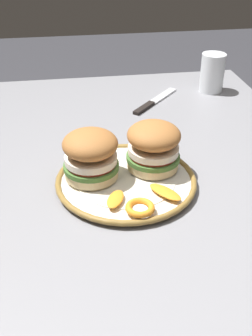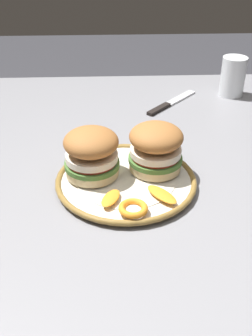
# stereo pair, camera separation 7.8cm
# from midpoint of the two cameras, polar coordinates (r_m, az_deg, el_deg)

# --- Properties ---
(dining_table) EXTENTS (1.42, 0.87, 0.71)m
(dining_table) POSITION_cam_midpoint_polar(r_m,az_deg,el_deg) (0.85, 0.41, -9.62)
(dining_table) COLOR gray
(dining_table) RESTS_ON ground
(dinner_plate) EXTENTS (0.29, 0.29, 0.02)m
(dinner_plate) POSITION_cam_midpoint_polar(r_m,az_deg,el_deg) (0.84, -2.65, -1.83)
(dinner_plate) COLOR silver
(dinner_plate) RESTS_ON dining_table
(sandwich_half_left) EXTENTS (0.12, 0.12, 0.10)m
(sandwich_half_left) POSITION_cam_midpoint_polar(r_m,az_deg,el_deg) (0.82, -7.63, 1.82)
(sandwich_half_left) COLOR beige
(sandwich_half_left) RESTS_ON dinner_plate
(sandwich_half_right) EXTENTS (0.11, 0.11, 0.10)m
(sandwich_half_right) POSITION_cam_midpoint_polar(r_m,az_deg,el_deg) (0.85, 1.19, 3.07)
(sandwich_half_right) COLOR beige
(sandwich_half_right) RESTS_ON dinner_plate
(orange_peel_curled) EXTENTS (0.06, 0.06, 0.01)m
(orange_peel_curled) POSITION_cam_midpoint_polar(r_m,az_deg,el_deg) (0.75, -1.06, -5.61)
(orange_peel_curled) COLOR orange
(orange_peel_curled) RESTS_ON dinner_plate
(orange_peel_strip_long) EXTENTS (0.08, 0.07, 0.01)m
(orange_peel_strip_long) POSITION_cam_midpoint_polar(r_m,az_deg,el_deg) (0.79, 2.63, -3.43)
(orange_peel_strip_long) COLOR orange
(orange_peel_strip_long) RESTS_ON dinner_plate
(orange_peel_strip_short) EXTENTS (0.06, 0.05, 0.01)m
(orange_peel_strip_short) POSITION_cam_midpoint_polar(r_m,az_deg,el_deg) (0.77, -4.38, -4.39)
(orange_peel_strip_short) COLOR orange
(orange_peel_strip_short) RESTS_ON dinner_plate
(drinking_glass) EXTENTS (0.07, 0.07, 0.12)m
(drinking_glass) POSITION_cam_midpoint_polar(r_m,az_deg,el_deg) (1.30, 10.09, 12.50)
(drinking_glass) COLOR white
(drinking_glass) RESTS_ON dining_table
(table_knife) EXTENTS (0.18, 0.16, 0.01)m
(table_knife) POSITION_cam_midpoint_polar(r_m,az_deg,el_deg) (1.21, 1.85, 8.96)
(table_knife) COLOR silver
(table_knife) RESTS_ON dining_table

